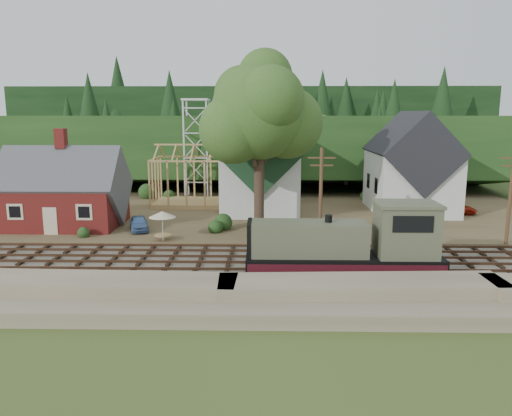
{
  "coord_description": "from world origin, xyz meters",
  "views": [
    {
      "loc": [
        2.65,
        -34.17,
        10.6
      ],
      "look_at": [
        1.81,
        6.0,
        3.0
      ],
      "focal_mm": 35.0,
      "sensor_mm": 36.0,
      "label": 1
    }
  ],
  "objects_px": {
    "locomotive": "(351,247)",
    "car_blue": "(139,223)",
    "car_red": "(456,208)",
    "patio_set": "(162,216)"
  },
  "relations": [
    {
      "from": "car_blue",
      "to": "car_red",
      "type": "bearing_deg",
      "value": -2.48
    },
    {
      "from": "car_blue",
      "to": "patio_set",
      "type": "bearing_deg",
      "value": -68.0
    },
    {
      "from": "car_blue",
      "to": "car_red",
      "type": "relative_size",
      "value": 0.94
    },
    {
      "from": "car_blue",
      "to": "car_red",
      "type": "distance_m",
      "value": 32.38
    },
    {
      "from": "car_red",
      "to": "car_blue",
      "type": "bearing_deg",
      "value": 115.71
    },
    {
      "from": "locomotive",
      "to": "car_blue",
      "type": "bearing_deg",
      "value": 144.05
    },
    {
      "from": "car_blue",
      "to": "locomotive",
      "type": "bearing_deg",
      "value": -53.16
    },
    {
      "from": "locomotive",
      "to": "car_red",
      "type": "xyz_separation_m",
      "value": [
        14.42,
        20.49,
        -1.31
      ]
    },
    {
      "from": "locomotive",
      "to": "car_red",
      "type": "bearing_deg",
      "value": 54.87
    },
    {
      "from": "car_red",
      "to": "locomotive",
      "type": "bearing_deg",
      "value": 155.85
    }
  ]
}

